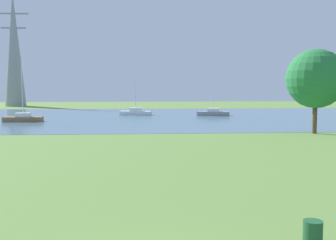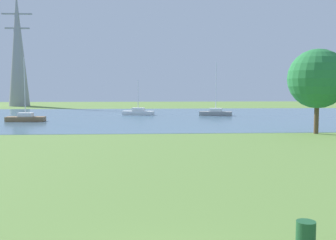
{
  "view_description": "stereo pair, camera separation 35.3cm",
  "coord_description": "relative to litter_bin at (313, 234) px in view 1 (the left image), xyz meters",
  "views": [
    {
      "loc": [
        -0.49,
        -8.96,
        4.74
      ],
      "look_at": [
        1.6,
        21.25,
        2.09
      ],
      "focal_mm": 44.0,
      "sensor_mm": 36.0,
      "label": 1
    },
    {
      "loc": [
        -0.14,
        -8.98,
        4.74
      ],
      "look_at": [
        1.6,
        21.25,
        2.09
      ],
      "focal_mm": 44.0,
      "sensor_mm": 36.0,
      "label": 2
    }
  ],
  "objects": [
    {
      "name": "sailboat_gray",
      "position": [
        6.06,
        49.8,
        0.08
      ],
      "size": [
        5.03,
        2.77,
        8.04
      ],
      "color": "gray",
      "rests_on": "water_surface"
    },
    {
      "name": "litter_bin",
      "position": [
        0.0,
        0.0,
        0.0
      ],
      "size": [
        0.56,
        0.56,
        0.8
      ],
      "primitive_type": "cylinder",
      "color": "#1E512D",
      "rests_on": "ground"
    },
    {
      "name": "sailboat_white",
      "position": [
        -5.6,
        51.73,
        0.05
      ],
      "size": [
        5.02,
        2.6,
        5.35
      ],
      "color": "white",
      "rests_on": "water_surface"
    },
    {
      "name": "tree_east_far",
      "position": [
        11.79,
        26.99,
        4.84
      ],
      "size": [
        5.63,
        5.63,
        8.07
      ],
      "color": "brown",
      "rests_on": "ground"
    },
    {
      "name": "sailboat_brown",
      "position": [
        -19.69,
        41.56,
        0.08
      ],
      "size": [
        4.83,
        1.59,
        8.1
      ],
      "color": "brown",
      "rests_on": "water_surface"
    },
    {
      "name": "electricity_pylon",
      "position": [
        -31.64,
        79.43,
        11.87
      ],
      "size": [
        6.4,
        4.4,
        24.52
      ],
      "color": "gray",
      "rests_on": "ground"
    },
    {
      "name": "ground_plane",
      "position": [
        -4.49,
        19.7,
        -0.4
      ],
      "size": [
        160.0,
        160.0,
        0.0
      ],
      "primitive_type": "plane",
      "color": "olive"
    },
    {
      "name": "water_surface",
      "position": [
        -4.49,
        47.7,
        -0.39
      ],
      "size": [
        140.0,
        40.0,
        0.02
      ],
      "primitive_type": "cube",
      "color": "slate",
      "rests_on": "ground"
    }
  ]
}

